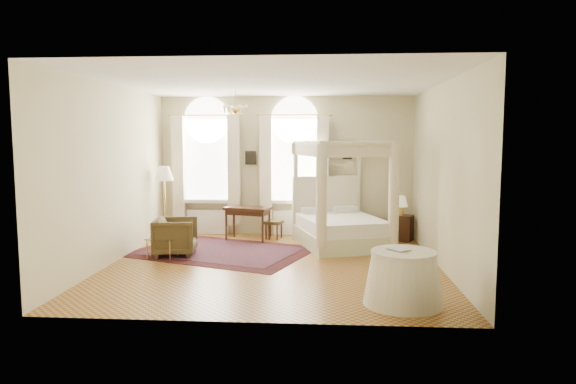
% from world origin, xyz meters
% --- Properties ---
extents(ground, '(6.00, 6.00, 0.00)m').
position_xyz_m(ground, '(0.00, 0.00, 0.00)').
color(ground, '#AB7231').
rests_on(ground, ground).
extents(room_walls, '(6.00, 6.00, 6.00)m').
position_xyz_m(room_walls, '(0.00, 0.00, 1.98)').
color(room_walls, beige).
rests_on(room_walls, ground).
extents(window_left, '(1.62, 0.27, 3.29)m').
position_xyz_m(window_left, '(-1.90, 2.87, 1.49)').
color(window_left, white).
rests_on(window_left, room_walls).
extents(window_right, '(1.62, 0.27, 3.29)m').
position_xyz_m(window_right, '(0.20, 2.87, 1.49)').
color(window_right, white).
rests_on(window_right, room_walls).
extents(chandelier, '(0.51, 0.45, 0.50)m').
position_xyz_m(chandelier, '(-0.90, 1.20, 2.91)').
color(chandelier, gold).
rests_on(chandelier, room_walls).
extents(wall_pictures, '(2.54, 0.03, 0.39)m').
position_xyz_m(wall_pictures, '(0.09, 2.97, 1.89)').
color(wall_pictures, black).
rests_on(wall_pictures, room_walls).
extents(canopy_bed, '(2.24, 2.48, 2.25)m').
position_xyz_m(canopy_bed, '(1.28, 1.73, 0.51)').
color(canopy_bed, beige).
rests_on(canopy_bed, ground).
extents(nightstand, '(0.53, 0.51, 0.58)m').
position_xyz_m(nightstand, '(2.70, 2.42, 0.29)').
color(nightstand, '#361C0E').
rests_on(nightstand, ground).
extents(nightstand_lamp, '(0.30, 0.30, 0.44)m').
position_xyz_m(nightstand_lamp, '(2.64, 2.37, 0.87)').
color(nightstand_lamp, gold).
rests_on(nightstand_lamp, nightstand).
extents(writing_desk, '(1.12, 0.78, 0.76)m').
position_xyz_m(writing_desk, '(-0.82, 2.22, 0.65)').
color(writing_desk, '#361C0E').
rests_on(writing_desk, ground).
extents(laptop, '(0.32, 0.22, 0.02)m').
position_xyz_m(laptop, '(-0.59, 2.18, 0.77)').
color(laptop, black).
rests_on(laptop, writing_desk).
extents(stool, '(0.45, 0.45, 0.42)m').
position_xyz_m(stool, '(-0.25, 2.43, 0.35)').
color(stool, '#40361B').
rests_on(stool, ground).
extents(armchair, '(0.91, 0.89, 0.74)m').
position_xyz_m(armchair, '(-2.03, 0.63, 0.37)').
color(armchair, '#43361C').
rests_on(armchair, ground).
extents(coffee_table, '(0.62, 0.49, 0.38)m').
position_xyz_m(coffee_table, '(-2.22, 0.39, 0.34)').
color(coffee_table, silver).
rests_on(coffee_table, ground).
extents(floor_lamp, '(0.43, 0.43, 1.68)m').
position_xyz_m(floor_lamp, '(-2.70, 2.10, 1.43)').
color(floor_lamp, gold).
rests_on(floor_lamp, ground).
extents(oriental_rug, '(4.06, 3.48, 0.01)m').
position_xyz_m(oriental_rug, '(-1.17, 0.98, 0.01)').
color(oriental_rug, '#390D0F').
rests_on(oriental_rug, ground).
extents(side_table, '(1.11, 1.11, 0.76)m').
position_xyz_m(side_table, '(2.02, -2.13, 0.37)').
color(side_table, '#EEE7CF').
rests_on(side_table, ground).
extents(book, '(0.35, 0.36, 0.03)m').
position_xyz_m(book, '(1.88, -2.16, 0.77)').
color(book, black).
rests_on(book, side_table).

